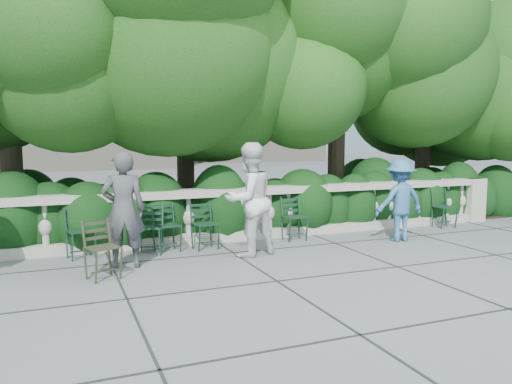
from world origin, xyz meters
name	(u,v)px	position (x,y,z in m)	size (l,w,h in m)	color
ground	(280,261)	(0.00, 0.00, 0.00)	(90.00, 90.00, 0.00)	#595A61
balustrade	(240,214)	(0.00, 1.80, 0.49)	(12.00, 0.44, 1.00)	#9E998E
shrub_hedge	(221,229)	(0.00, 3.00, 0.00)	(15.00, 2.60, 1.70)	black
tree_canopy	(247,43)	(0.69, 3.19, 3.96)	(15.04, 6.52, 6.78)	#3F3023
chair_a	(171,253)	(-1.48, 1.20, 0.00)	(0.44, 0.48, 0.84)	black
chair_b	(149,256)	(-1.86, 1.13, 0.00)	(0.44, 0.48, 0.84)	black
chair_c	(84,260)	(-2.87, 1.24, 0.00)	(0.44, 0.48, 0.84)	black
chair_d	(209,251)	(-0.84, 1.11, 0.00)	(0.44, 0.48, 0.84)	black
chair_e	(298,242)	(0.93, 1.21, 0.00)	(0.44, 0.48, 0.84)	black
chair_f	(448,228)	(4.55, 1.21, 0.00)	(0.44, 0.48, 0.84)	black
chair_weathered	(109,281)	(-2.63, -0.14, 0.00)	(0.44, 0.48, 0.84)	black
person_woman_grey	(123,210)	(-2.32, 0.53, 0.88)	(0.64, 0.42, 1.76)	#3F3F44
person_casual_man	(249,199)	(-0.30, 0.56, 0.94)	(0.91, 0.71, 1.87)	white
person_older_blue	(400,200)	(2.74, 0.57, 0.77)	(1.00, 0.57, 1.54)	#306192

